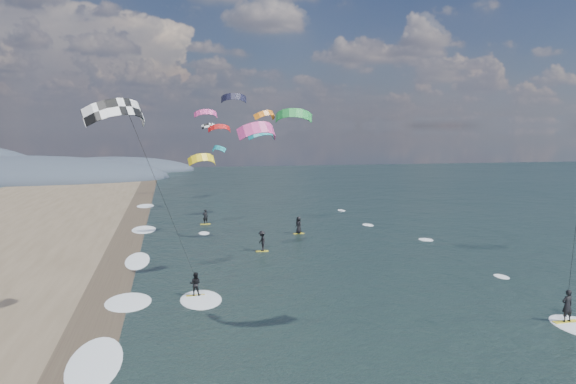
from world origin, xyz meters
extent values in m
cube|color=#382D23|center=(-12.00, 10.00, 0.00)|extent=(3.00, 240.00, 0.00)
ellipsoid|color=#3D4756|center=(-40.00, 100.00, 0.00)|extent=(64.00, 24.00, 10.00)
ellipsoid|color=#3D4756|center=(-22.00, 120.00, 0.00)|extent=(40.00, 18.00, 7.00)
cube|color=gold|center=(13.61, 6.24, 0.03)|extent=(1.48, 0.44, 0.06)
imported|color=black|center=(13.61, 6.24, 0.97)|extent=(0.68, 0.46, 1.82)
cube|color=gold|center=(-6.36, 15.42, 0.03)|extent=(1.19, 0.37, 0.05)
imported|color=black|center=(-6.36, 15.42, 0.81)|extent=(0.86, 0.75, 1.51)
ellipsoid|color=white|center=(-6.06, 14.62, 0.00)|extent=(2.60, 4.20, 0.12)
cylinder|color=black|center=(-8.11, 12.42, 6.56)|extent=(0.02, 0.02, 12.61)
cube|color=gold|center=(-0.11, 27.29, 0.03)|extent=(1.10, 0.35, 0.05)
imported|color=black|center=(-0.11, 27.29, 0.93)|extent=(0.82, 1.23, 1.76)
cube|color=gold|center=(4.81, 34.49, 0.03)|extent=(1.10, 0.35, 0.05)
imported|color=black|center=(4.81, 34.49, 0.90)|extent=(0.80, 0.97, 1.71)
cube|color=gold|center=(-4.10, 41.97, 0.03)|extent=(1.10, 0.35, 0.05)
imported|color=black|center=(-4.10, 41.97, 0.85)|extent=(0.62, 0.44, 1.60)
ellipsoid|color=white|center=(-10.80, 6.00, 0.00)|extent=(2.40, 5.40, 0.11)
ellipsoid|color=white|center=(-10.80, 15.00, 0.00)|extent=(2.40, 5.40, 0.11)
ellipsoid|color=white|center=(-10.80, 26.00, 0.00)|extent=(2.40, 5.40, 0.11)
ellipsoid|color=white|center=(-10.80, 40.00, 0.00)|extent=(2.40, 5.40, 0.11)
ellipsoid|color=white|center=(-10.80, 58.00, 0.00)|extent=(2.40, 5.40, 0.11)
camera|label=1|loc=(-7.71, -20.03, 10.87)|focal=35.00mm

